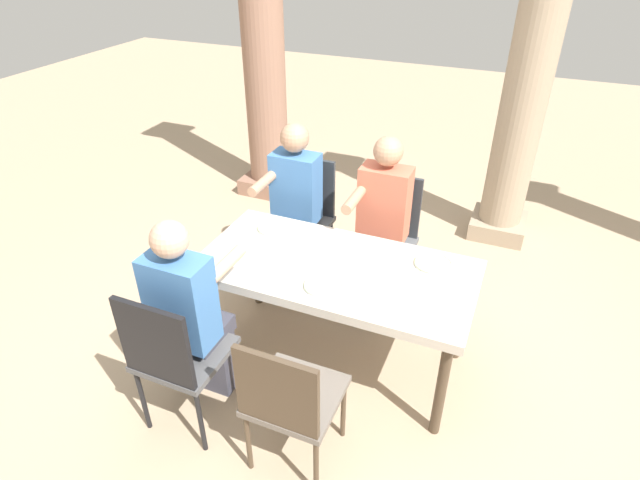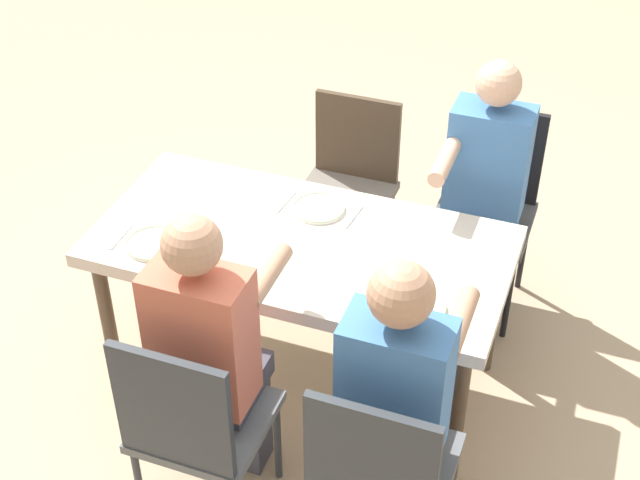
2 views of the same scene
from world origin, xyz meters
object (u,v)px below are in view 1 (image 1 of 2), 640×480
(dining_table, at_px, (336,275))
(plate_2, at_px, (433,264))
(diner_guest_third, at_px, (292,206))
(stone_column_near, at_px, (263,47))
(chair_mid_south, at_px, (289,398))
(stone_column_centre, at_px, (527,89))
(diner_woman_green, at_px, (380,224))
(plate_1, at_px, (323,285))
(chair_west_north, at_px, (303,212))
(chair_mid_north, at_px, (386,232))
(plate_0, at_px, (274,228))
(diner_man_white, at_px, (192,313))
(chair_west_south, at_px, (174,354))

(dining_table, bearing_deg, plate_2, 23.62)
(dining_table, relative_size, plate_2, 7.43)
(diner_guest_third, xyz_separation_m, plate_2, (1.12, -0.41, 0.05))
(diner_guest_third, distance_m, stone_column_near, 1.87)
(chair_mid_south, relative_size, plate_2, 4.01)
(chair_mid_south, bearing_deg, stone_column_centre, 75.81)
(diner_woman_green, bearing_deg, stone_column_near, 138.86)
(dining_table, distance_m, diner_guest_third, 0.87)
(diner_guest_third, distance_m, plate_1, 1.05)
(plate_2, bearing_deg, chair_mid_south, -113.10)
(chair_west_north, height_order, chair_mid_north, chair_west_north)
(chair_mid_north, xyz_separation_m, chair_mid_south, (0.00, -1.65, -0.02))
(stone_column_near, distance_m, plate_1, 2.84)
(chair_mid_north, xyz_separation_m, stone_column_near, (-1.62, 1.23, 0.94))
(chair_mid_north, bearing_deg, plate_0, -135.90)
(stone_column_near, bearing_deg, dining_table, -53.21)
(chair_mid_south, bearing_deg, chair_mid_north, 90.00)
(chair_west_north, relative_size, diner_man_white, 0.74)
(stone_column_centre, bearing_deg, plate_1, -109.36)
(chair_west_north, bearing_deg, diner_guest_third, -90.91)
(dining_table, bearing_deg, diner_guest_third, 132.70)
(chair_west_north, xyz_separation_m, diner_man_white, (0.00, -1.47, 0.13))
(dining_table, xyz_separation_m, plate_0, (-0.53, 0.24, 0.08))
(chair_mid_north, xyz_separation_m, stone_column_centre, (0.73, 1.23, 0.81))
(chair_mid_north, height_order, diner_man_white, diner_man_white)
(chair_mid_south, distance_m, plate_1, 0.66)
(diner_guest_third, height_order, plate_1, diner_guest_third)
(diner_man_white, xyz_separation_m, plate_0, (0.05, 0.88, 0.07))
(chair_west_north, bearing_deg, chair_mid_north, 0.19)
(dining_table, bearing_deg, chair_west_north, 125.46)
(chair_west_south, distance_m, plate_0, 1.08)
(stone_column_near, bearing_deg, chair_west_north, -52.35)
(chair_west_north, relative_size, diner_guest_third, 0.73)
(plate_0, bearing_deg, diner_woman_green, 34.01)
(chair_mid_south, height_order, plate_0, chair_mid_south)
(chair_west_north, distance_m, diner_guest_third, 0.24)
(dining_table, relative_size, chair_west_south, 1.72)
(chair_west_north, height_order, plate_1, chair_west_north)
(chair_mid_south, height_order, diner_woman_green, diner_woman_green)
(diner_man_white, height_order, plate_0, diner_man_white)
(dining_table, distance_m, chair_west_north, 1.02)
(chair_west_north, height_order, diner_guest_third, diner_guest_third)
(chair_west_south, height_order, plate_0, chair_west_south)
(diner_woman_green, relative_size, plate_2, 5.91)
(chair_mid_north, relative_size, diner_man_white, 0.73)
(stone_column_near, height_order, plate_2, stone_column_near)
(chair_west_south, height_order, plate_1, chair_west_south)
(chair_west_north, height_order, plate_2, chair_west_north)
(chair_west_south, xyz_separation_m, diner_woman_green, (0.66, 1.47, 0.14))
(chair_west_north, relative_size, chair_mid_north, 1.02)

